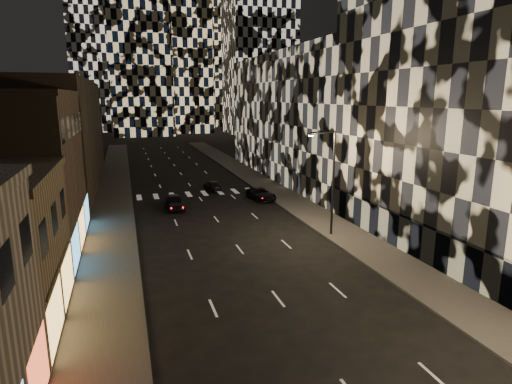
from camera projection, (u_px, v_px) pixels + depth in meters
sidewalk_left at (113, 199)px, 50.93m from camera, size 4.00×120.00×0.15m
sidewalk_right at (271, 188)px, 56.69m from camera, size 4.00×120.00×0.15m
curb_left at (131, 197)px, 51.54m from camera, size 0.20×120.00×0.15m
curb_right at (256, 189)px, 56.09m from camera, size 0.20×120.00×0.15m
retail_brown at (6, 177)px, 32.24m from camera, size 10.00×15.00×12.00m
retail_filler_left at (55, 135)px, 56.73m from camera, size 10.00×40.00×14.00m
midrise_right at (500, 109)px, 33.41m from camera, size 16.00×25.00×22.00m
midrise_base at (407, 234)px, 33.27m from camera, size 0.60×25.00×3.00m
midrise_filler_right at (319, 117)px, 64.15m from camera, size 16.00×40.00×18.00m
streetlight_far at (331, 176)px, 36.42m from camera, size 2.55×0.25×9.00m
car_dark_midlane at (174, 202)px, 46.29m from camera, size 1.98×4.70×1.59m
car_dark_oncoming at (213, 185)px, 55.86m from camera, size 1.97×4.23×1.19m
car_dark_rightlane at (261, 194)px, 50.63m from camera, size 2.76×5.13×1.37m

